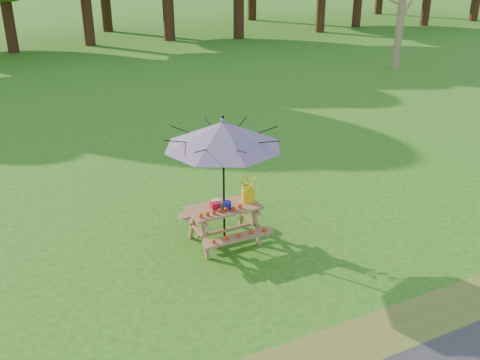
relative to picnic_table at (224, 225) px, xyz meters
name	(u,v)px	position (x,y,z in m)	size (l,w,h in m)	color
ground	(437,202)	(4.45, -0.50, -0.33)	(120.00, 120.00, 0.00)	#2B6112
picnic_table	(224,225)	(0.00, 0.00, 0.00)	(1.20, 1.32, 0.67)	#996745
patio_umbrella	(223,134)	(0.00, 0.00, 1.62)	(2.09, 2.09, 2.25)	black
produce_bins	(221,204)	(-0.06, 0.00, 0.40)	(0.31, 0.40, 0.13)	red
tomatoes_row	(220,211)	(-0.15, -0.18, 0.38)	(0.77, 0.13, 0.07)	red
flower_bucket	(248,187)	(0.46, 0.01, 0.61)	(0.30, 0.26, 0.50)	yellow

